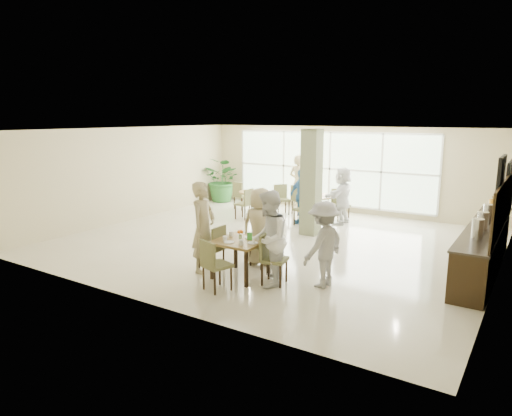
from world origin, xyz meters
The scene contains 23 objects.
ground centered at (0.00, 0.00, 0.00)m, with size 10.00×10.00×0.00m, color beige.
room_shell centered at (0.00, 0.00, 1.70)m, with size 10.00×10.00×10.00m.
window_bank centered at (-0.50, 4.46, 1.40)m, with size 7.00×0.04×7.00m.
column centered at (0.40, 1.20, 1.40)m, with size 0.45×0.45×2.80m, color #7A8059.
main_table centered at (0.72, -2.57, 0.66)m, with size 0.95×0.95×0.75m.
round_table_left centered at (-2.20, 2.53, 0.57)m, with size 1.07×1.07×0.75m.
round_table_right centered at (-0.26, 2.87, 0.59)m, with size 1.18×1.18×0.75m.
chairs_main_table centered at (0.74, -2.57, 0.47)m, with size 1.97×2.15×0.95m.
chairs_table_left centered at (-2.22, 2.58, 0.47)m, with size 2.13×1.81×0.95m.
chairs_table_right centered at (-0.25, 2.83, 0.47)m, with size 2.05×1.90×0.95m.
tabletop_clutter centered at (0.75, -2.59, 0.81)m, with size 0.79×0.69×0.21m.
buffet_counter centered at (4.70, 0.51, 0.55)m, with size 0.64×4.70×1.95m.
wall_tv centered at (4.94, -0.60, 2.15)m, with size 0.06×1.00×0.58m.
framed_art_a centered at (4.95, 1.00, 1.85)m, with size 0.05×0.55×0.70m.
framed_art_b centered at (4.95, 1.80, 1.85)m, with size 0.05×0.55×0.70m.
potted_plant centered at (-4.42, 3.79, 0.82)m, with size 1.47×1.47×1.63m, color #245C25.
teen_left centered at (-0.12, -2.68, 0.92)m, with size 0.67×0.44×1.85m, color tan.
teen_far centered at (0.61, -1.69, 0.83)m, with size 0.81×0.44×1.66m, color tan.
teen_right centered at (1.41, -2.65, 0.90)m, with size 0.87×0.68×1.80m, color white.
teen_standing centered at (2.28, -2.16, 0.81)m, with size 1.04×0.60×1.61m, color #9E9EA0.
adult_a centered at (-0.35, 2.13, 0.82)m, with size 0.96×0.54×1.63m, color teal.
adult_b centered at (0.65, 2.80, 0.84)m, with size 1.56×0.67×1.68m, color white.
adult_standing centered at (-1.29, 3.76, 0.94)m, with size 0.69×0.45×1.88m, color tan.
Camera 1 is at (5.59, -9.64, 3.12)m, focal length 32.00 mm.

